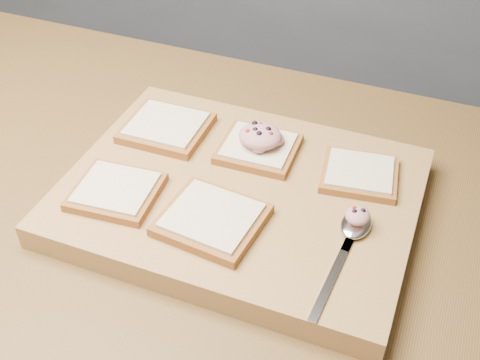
{
  "coord_description": "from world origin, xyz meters",
  "views": [
    {
      "loc": [
        0.26,
        -0.62,
        1.53
      ],
      "look_at": [
        0.02,
        -0.01,
        0.95
      ],
      "focal_mm": 45.0,
      "sensor_mm": 36.0,
      "label": 1
    }
  ],
  "objects_px": {
    "cutting_board": "(240,196)",
    "bread_far_center": "(258,148)",
    "spoon": "(353,231)",
    "tuna_salad_dollop": "(260,136)"
  },
  "relations": [
    {
      "from": "cutting_board",
      "to": "bread_far_center",
      "type": "xyz_separation_m",
      "value": [
        -0.0,
        0.09,
        0.03
      ]
    },
    {
      "from": "cutting_board",
      "to": "spoon",
      "type": "xyz_separation_m",
      "value": [
        0.18,
        -0.04,
        0.03
      ]
    },
    {
      "from": "cutting_board",
      "to": "spoon",
      "type": "distance_m",
      "value": 0.18
    },
    {
      "from": "bread_far_center",
      "to": "spoon",
      "type": "bearing_deg",
      "value": -34.01
    },
    {
      "from": "bread_far_center",
      "to": "spoon",
      "type": "distance_m",
      "value": 0.22
    },
    {
      "from": "cutting_board",
      "to": "bread_far_center",
      "type": "distance_m",
      "value": 0.09
    },
    {
      "from": "cutting_board",
      "to": "spoon",
      "type": "height_order",
      "value": "spoon"
    },
    {
      "from": "bread_far_center",
      "to": "cutting_board",
      "type": "bearing_deg",
      "value": -87.98
    },
    {
      "from": "bread_far_center",
      "to": "tuna_salad_dollop",
      "type": "height_order",
      "value": "tuna_salad_dollop"
    },
    {
      "from": "spoon",
      "to": "cutting_board",
      "type": "bearing_deg",
      "value": 168.57
    }
  ]
}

